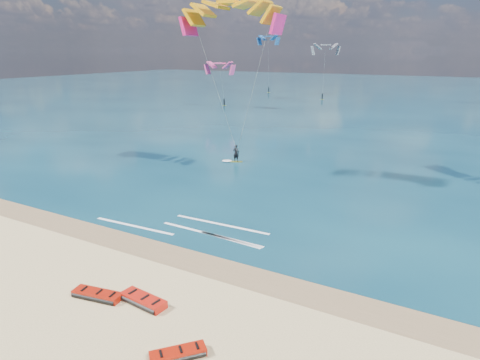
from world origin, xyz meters
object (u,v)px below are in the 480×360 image
Objects in this scene: packed_kite_left at (98,298)px; packed_kite_right at (178,357)px; packed_kite_mid at (144,304)px; kitesurfer_main at (234,81)px.

packed_kite_left reaches higher than packed_kite_right.
kitesurfer_main is at bearing 114.95° from packed_kite_mid.
packed_kite_mid reaches higher than packed_kite_right.
packed_kite_mid reaches higher than packed_kite_left.
packed_kite_mid is (2.24, 0.70, 0.00)m from packed_kite_left.
packed_kite_left is 1.13× the size of packed_kite_right.
packed_kite_right is at bearing -24.06° from packed_kite_left.
packed_kite_right is (5.86, -1.42, 0.00)m from packed_kite_left.
packed_kite_right is 0.14× the size of kitesurfer_main.
kitesurfer_main reaches higher than packed_kite_mid.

